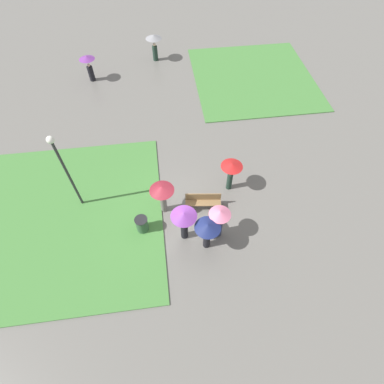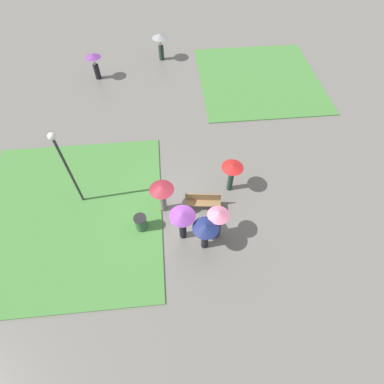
% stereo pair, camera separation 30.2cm
% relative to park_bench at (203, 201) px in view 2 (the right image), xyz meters
% --- Properties ---
extents(ground_plane, '(90.00, 90.00, 0.00)m').
position_rel_park_bench_xyz_m(ground_plane, '(-1.46, -0.25, -0.47)').
color(ground_plane, '#66635E').
extents(lawn_patch_near, '(9.04, 9.63, 0.06)m').
position_rel_park_bench_xyz_m(lawn_patch_near, '(-6.60, 0.18, -0.44)').
color(lawn_patch_near, '#427A38').
rests_on(lawn_patch_near, ground_plane).
extents(lawn_patch_far, '(8.51, 9.00, 0.06)m').
position_rel_park_bench_xyz_m(lawn_patch_far, '(5.38, 10.71, -0.44)').
color(lawn_patch_far, '#427A38').
rests_on(lawn_patch_far, ground_plane).
extents(park_bench, '(1.78, 0.64, 0.90)m').
position_rel_park_bench_xyz_m(park_bench, '(0.00, 0.00, 0.00)').
color(park_bench, brown).
rests_on(park_bench, ground_plane).
extents(lamp_post, '(0.32, 0.32, 4.53)m').
position_rel_park_bench_xyz_m(lamp_post, '(-6.02, 0.98, 2.43)').
color(lamp_post, '#2D2D30').
rests_on(lamp_post, ground_plane).
extents(trash_bin, '(0.60, 0.60, 0.90)m').
position_rel_park_bench_xyz_m(trash_bin, '(-3.02, -0.95, -0.02)').
color(trash_bin, '#335638').
rests_on(trash_bin, ground_plane).
extents(crowd_person_purple, '(1.15, 1.15, 1.98)m').
position_rel_park_bench_xyz_m(crowd_person_purple, '(-1.11, -1.55, 1.03)').
color(crowd_person_purple, black).
rests_on(crowd_person_purple, ground_plane).
extents(crowd_person_maroon, '(1.15, 1.15, 1.86)m').
position_rel_park_bench_xyz_m(crowd_person_maroon, '(-1.94, 0.06, 0.98)').
color(crowd_person_maroon, slate).
rests_on(crowd_person_maroon, ground_plane).
extents(crowd_person_navy, '(1.13, 1.13, 1.84)m').
position_rel_park_bench_xyz_m(crowd_person_navy, '(-0.17, -2.15, 0.95)').
color(crowd_person_navy, black).
rests_on(crowd_person_navy, ground_plane).
extents(crowd_person_red, '(1.08, 1.08, 1.86)m').
position_rel_park_bench_xyz_m(crowd_person_red, '(1.52, 1.00, 0.94)').
color(crowd_person_red, '#1E3328').
rests_on(crowd_person_red, ground_plane).
extents(crowd_person_pink, '(0.97, 0.97, 1.92)m').
position_rel_park_bench_xyz_m(crowd_person_pink, '(0.44, -1.62, 0.84)').
color(crowd_person_pink, '#282D47').
rests_on(crowd_person_pink, ground_plane).
extents(lone_walker_far_path, '(1.07, 1.07, 1.80)m').
position_rel_park_bench_xyz_m(lone_walker_far_path, '(-6.22, 11.96, 0.74)').
color(lone_walker_far_path, black).
rests_on(lone_walker_far_path, ground_plane).
extents(lone_walker_mid_plaza, '(1.19, 1.19, 1.93)m').
position_rel_park_bench_xyz_m(lone_walker_mid_plaza, '(-1.54, 14.10, 0.95)').
color(lone_walker_mid_plaza, '#1E3328').
rests_on(lone_walker_mid_plaza, ground_plane).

